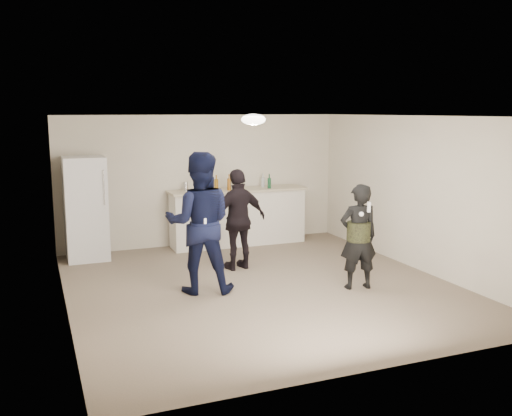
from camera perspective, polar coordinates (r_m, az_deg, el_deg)
name	(u,v)px	position (r m, az deg, el deg)	size (l,w,h in m)	color
floor	(261,286)	(8.55, 0.50, -7.83)	(6.00, 6.00, 0.00)	#6B5B4C
ceiling	(261,116)	(8.15, 0.52, 9.17)	(6.00, 6.00, 0.00)	silver
wall_back	(203,180)	(11.07, -5.35, 2.79)	(6.00, 6.00, 0.00)	beige
wall_front	(378,250)	(5.65, 12.07, -4.10)	(6.00, 6.00, 0.00)	beige
wall_left	(61,216)	(7.68, -18.88, -0.78)	(6.00, 6.00, 0.00)	beige
wall_right	(418,193)	(9.63, 15.86, 1.42)	(6.00, 6.00, 0.00)	beige
counter	(238,218)	(11.06, -1.80, -0.99)	(2.60, 0.56, 1.05)	silver
counter_top	(238,190)	(10.97, -1.81, 1.81)	(2.68, 0.64, 0.04)	#C3B597
fridge	(86,208)	(10.32, -16.66, -0.05)	(0.70, 0.70, 1.80)	white
fridge_handle	(104,188)	(9.93, -14.97, 1.99)	(0.02, 0.02, 0.60)	silver
ceiling_dome	(253,119)	(8.43, -0.25, 8.85)	(0.36, 0.36, 0.16)	white
shaker	(186,186)	(10.76, -7.03, 2.16)	(0.08, 0.08, 0.17)	#B9B9BE
man	(199,223)	(8.12, -5.68, -1.49)	(0.98, 0.76, 2.02)	#0E153D
woman	(358,237)	(8.41, 10.20, -2.84)	(0.56, 0.37, 1.55)	black
camo_shorts	(359,231)	(8.39, 10.22, -2.33)	(0.34, 0.34, 0.28)	#313819
spectator	(239,220)	(9.28, -1.74, -1.16)	(0.97, 0.40, 1.65)	black
remote_man	(205,224)	(7.84, -5.12, -1.56)	(0.04, 0.04, 0.15)	white
nunchuk_man	(213,227)	(7.92, -4.34, -1.95)	(0.07, 0.07, 0.07)	white
remote_woman	(369,207)	(8.11, 11.23, 0.10)	(0.04, 0.04, 0.15)	silver
nunchuk_woman	(361,214)	(8.10, 10.50, -0.61)	(0.07, 0.07, 0.07)	silver
bottle_cluster	(241,183)	(10.94, -1.52, 2.48)	(1.09, 0.29, 0.28)	silver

